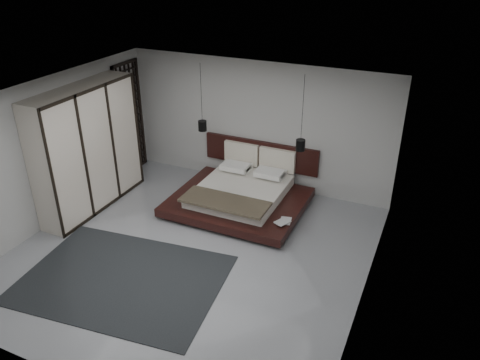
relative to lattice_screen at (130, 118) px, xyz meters
The scene contains 14 objects.
floor 4.05m from the lattice_screen, 39.71° to the right, with size 6.00×6.00×0.00m, color gray.
ceiling 4.12m from the lattice_screen, 39.71° to the right, with size 6.00×6.00×0.00m, color white.
wall_back 3.00m from the lattice_screen, 10.56° to the left, with size 6.00×6.00×0.00m, color #B2B2AF.
wall_front 6.20m from the lattice_screen, 61.57° to the right, with size 6.00×6.00×0.00m, color #B2B2AF.
wall_left 2.45m from the lattice_screen, 91.17° to the right, with size 6.00×6.00×0.00m, color #B2B2AF.
wall_right 6.44m from the lattice_screen, 22.38° to the right, with size 6.00×6.00×0.00m, color #B2B2AF.
lattice_screen is the anchor object (origin of this frame).
bed 3.28m from the lattice_screen, ahead, with size 2.65×2.34×1.05m.
book_lower 4.44m from the lattice_screen, 15.76° to the right, with size 0.21×0.28×0.03m, color #99724C.
book_upper 4.43m from the lattice_screen, 16.19° to the right, with size 0.21×0.28×0.02m, color #99724C.
pendant_left 1.99m from the lattice_screen, ahead, with size 0.18×0.18×1.44m.
pendant_right 4.16m from the lattice_screen, ahead, with size 0.18×0.18×1.51m.
wardrobe 1.78m from the lattice_screen, 81.88° to the right, with size 0.61×2.58×2.53m.
rug 4.43m from the lattice_screen, 57.23° to the right, with size 3.23×2.31×0.01m, color black.
Camera 1 is at (3.61, -5.88, 4.95)m, focal length 35.00 mm.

